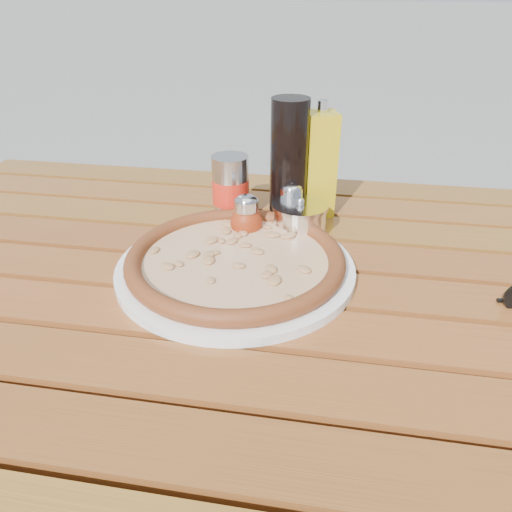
% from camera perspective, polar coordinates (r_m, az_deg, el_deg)
% --- Properties ---
extents(table, '(1.40, 0.90, 0.75)m').
position_cam_1_polar(table, '(0.78, -0.25, -7.47)').
color(table, '#391F0D').
rests_on(table, ground).
extents(plate, '(0.41, 0.41, 0.01)m').
position_cam_1_polar(plate, '(0.76, -2.34, -1.40)').
color(plate, white).
rests_on(plate, table).
extents(pizza, '(0.38, 0.38, 0.03)m').
position_cam_1_polar(pizza, '(0.75, -2.36, -0.36)').
color(pizza, beige).
rests_on(pizza, plate).
extents(pepper_shaker, '(0.06, 0.06, 0.08)m').
position_cam_1_polar(pepper_shaker, '(0.84, -1.11, 4.28)').
color(pepper_shaker, '#A13212').
rests_on(pepper_shaker, table).
extents(oregano_shaker, '(0.07, 0.07, 0.08)m').
position_cam_1_polar(oregano_shaker, '(0.89, 4.00, 5.77)').
color(oregano_shaker, '#3A421A').
rests_on(oregano_shaker, table).
extents(dark_bottle, '(0.08, 0.08, 0.22)m').
position_cam_1_polar(dark_bottle, '(0.89, 3.77, 10.66)').
color(dark_bottle, black).
rests_on(dark_bottle, table).
extents(soda_can, '(0.08, 0.08, 0.12)m').
position_cam_1_polar(soda_can, '(0.91, -2.92, 7.65)').
color(soda_can, silver).
rests_on(soda_can, table).
extents(olive_oil_cruet, '(0.07, 0.07, 0.21)m').
position_cam_1_polar(olive_oil_cruet, '(0.93, 7.18, 10.36)').
color(olive_oil_cruet, gold).
rests_on(olive_oil_cruet, table).
extents(parmesan_tin, '(0.11, 0.11, 0.07)m').
position_cam_1_polar(parmesan_tin, '(0.86, 4.99, 4.16)').
color(parmesan_tin, white).
rests_on(parmesan_tin, table).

